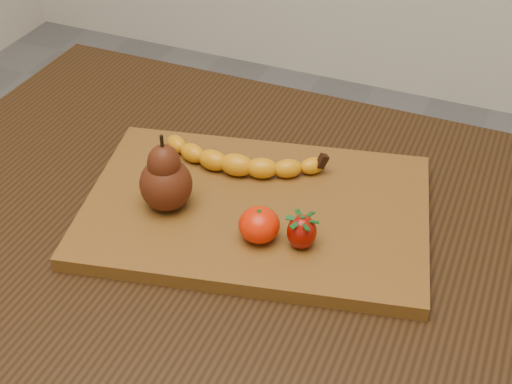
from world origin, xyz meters
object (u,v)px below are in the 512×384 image
at_px(cutting_board, 256,210).
at_px(pear, 165,172).
at_px(table, 243,270).
at_px(mandarin, 259,225).

relative_size(cutting_board, pear, 4.19).
bearing_deg(cutting_board, table, -158.99).
height_order(cutting_board, pear, pear).
xyz_separation_m(pear, mandarin, (0.14, -0.01, -0.03)).
bearing_deg(cutting_board, pear, -168.52).
bearing_deg(pear, cutting_board, 23.88).
bearing_deg(pear, table, 22.12).
distance_m(pear, mandarin, 0.14).
bearing_deg(mandarin, table, 131.44).
distance_m(cutting_board, mandarin, 0.08).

